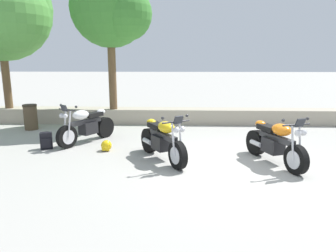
% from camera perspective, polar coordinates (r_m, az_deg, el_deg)
% --- Properties ---
extents(ground_plane, '(120.00, 120.00, 0.00)m').
position_cam_1_polar(ground_plane, '(7.01, 11.07, -7.35)').
color(ground_plane, '#A3A099').
extents(stone_wall, '(36.00, 0.80, 0.55)m').
position_cam_1_polar(stone_wall, '(11.56, 7.58, 1.84)').
color(stone_wall, '#A89E89').
rests_on(stone_wall, ground).
extents(motorcycle_white_near_left, '(1.21, 1.86, 1.18)m').
position_cam_1_polar(motorcycle_white_near_left, '(9.03, -15.02, 0.02)').
color(motorcycle_white_near_left, black).
rests_on(motorcycle_white_near_left, ground).
extents(motorcycle_yellow_centre, '(1.23, 1.85, 1.18)m').
position_cam_1_polar(motorcycle_yellow_centre, '(7.16, -1.01, -2.65)').
color(motorcycle_yellow_centre, black).
rests_on(motorcycle_yellow_centre, ground).
extents(motorcycle_orange_far_right, '(0.98, 1.99, 1.18)m').
position_cam_1_polar(motorcycle_orange_far_right, '(7.33, 19.35, -3.01)').
color(motorcycle_orange_far_right, black).
rests_on(motorcycle_orange_far_right, ground).
extents(rider_backpack, '(0.34, 0.32, 0.47)m').
position_cam_1_polar(rider_backpack, '(8.76, -21.74, -2.43)').
color(rider_backpack, black).
rests_on(rider_backpack, ground).
extents(rider_helmet, '(0.28, 0.28, 0.28)m').
position_cam_1_polar(rider_helmet, '(8.15, -11.42, -3.61)').
color(rider_helmet, yellow).
rests_on(rider_helmet, ground).
extents(leafy_tree_far_left, '(3.87, 3.69, 5.41)m').
position_cam_1_polar(leafy_tree_far_left, '(12.88, -28.55, 18.38)').
color(leafy_tree_far_left, brown).
rests_on(leafy_tree_far_left, stone_wall).
extents(leafy_tree_mid_left, '(2.89, 2.75, 4.94)m').
position_cam_1_polar(leafy_tree_mid_left, '(11.44, -10.19, 20.61)').
color(leafy_tree_mid_left, brown).
rests_on(leafy_tree_mid_left, stone_wall).
extents(trash_bin, '(0.46, 0.46, 0.86)m').
position_cam_1_polar(trash_bin, '(11.41, -24.23, 1.55)').
color(trash_bin, brown).
rests_on(trash_bin, ground).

